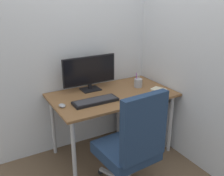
% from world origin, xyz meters
% --- Properties ---
extents(ground_plane, '(8.00, 8.00, 0.00)m').
position_xyz_m(ground_plane, '(0.00, 0.00, 0.00)').
color(ground_plane, brown).
extents(wall_back, '(2.37, 0.04, 2.80)m').
position_xyz_m(wall_back, '(0.00, 0.41, 1.40)').
color(wall_back, silver).
rests_on(wall_back, ground_plane).
extents(wall_side_right, '(0.04, 1.82, 2.80)m').
position_xyz_m(wall_side_right, '(0.68, -0.15, 1.40)').
color(wall_side_right, silver).
rests_on(wall_side_right, ground_plane).
extents(desk, '(1.31, 0.76, 0.73)m').
position_xyz_m(desk, '(0.00, 0.00, 0.66)').
color(desk, brown).
rests_on(desk, ground_plane).
extents(office_chair, '(0.62, 0.64, 1.04)m').
position_xyz_m(office_chair, '(-0.19, -0.67, 0.52)').
color(office_chair, black).
rests_on(office_chair, ground_plane).
extents(filing_cabinet, '(0.40, 0.54, 0.59)m').
position_xyz_m(filing_cabinet, '(0.43, 0.02, 0.29)').
color(filing_cabinet, '#9EA0A5').
rests_on(filing_cabinet, ground_plane).
extents(monitor, '(0.62, 0.17, 0.38)m').
position_xyz_m(monitor, '(-0.15, 0.24, 0.94)').
color(monitor, black).
rests_on(monitor, desk).
extents(keyboard, '(0.46, 0.16, 0.03)m').
position_xyz_m(keyboard, '(-0.26, -0.12, 0.74)').
color(keyboard, black).
rests_on(keyboard, desk).
extents(mouse, '(0.07, 0.09, 0.03)m').
position_xyz_m(mouse, '(-0.59, -0.06, 0.74)').
color(mouse, '#9EA0A5').
rests_on(mouse, desk).
extents(pen_holder, '(0.09, 0.09, 0.17)m').
position_xyz_m(pen_holder, '(0.37, 0.04, 0.78)').
color(pen_holder, '#9EA0A5').
rests_on(pen_holder, desk).
extents(notebook, '(0.17, 0.18, 0.02)m').
position_xyz_m(notebook, '(0.50, -0.16, 0.74)').
color(notebook, beige).
rests_on(notebook, desk).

